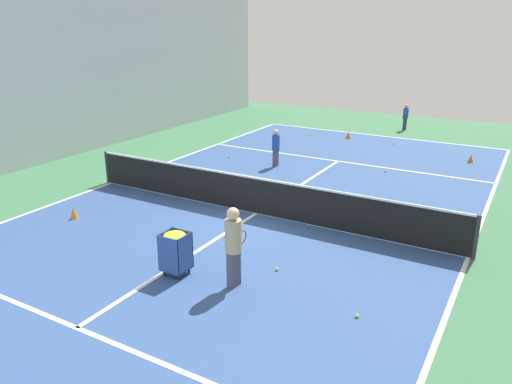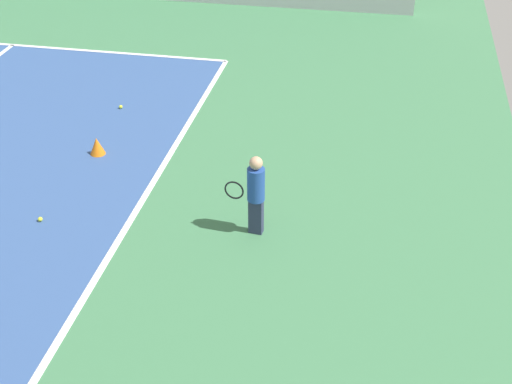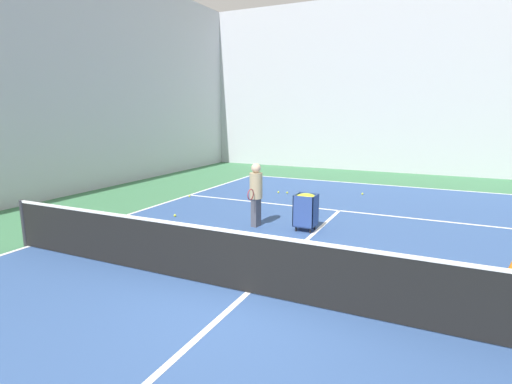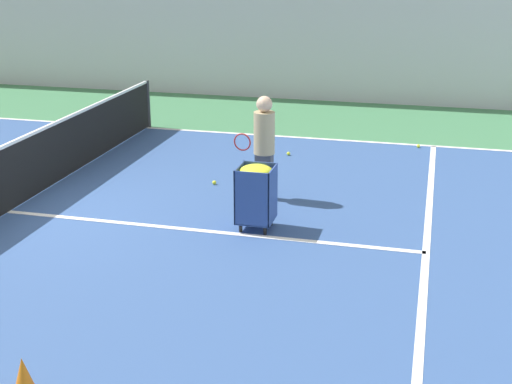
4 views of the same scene
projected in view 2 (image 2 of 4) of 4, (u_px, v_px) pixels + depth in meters
line_baseline_near at (148, 191)px, 11.05m from camera, size 10.78×0.10×0.00m
player_near_baseline at (255, 190)px, 9.78m from camera, size 0.27×0.59×1.23m
training_cone_0 at (97, 146)px, 11.98m from camera, size 0.26×0.26×0.30m
tennis_ball_7 at (40, 219)px, 10.36m from camera, size 0.07×0.07×0.07m
tennis_ball_8 at (121, 107)px, 13.51m from camera, size 0.07×0.07×0.07m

